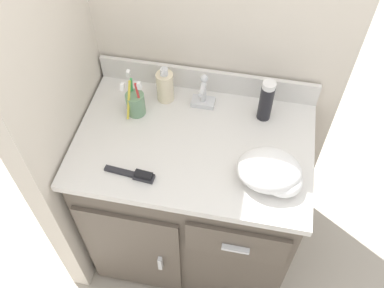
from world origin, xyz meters
TOP-DOWN VIEW (x-y plane):
  - ground_plane at (0.00, 0.00)m, footprint 6.00×6.00m
  - wall_back at (0.00, 0.34)m, footprint 1.05×0.08m
  - wall_left at (-0.48, 0.00)m, footprint 0.08×0.65m
  - vanity at (-0.00, -0.00)m, footprint 0.87×0.59m
  - backsplash at (0.00, 0.28)m, footprint 0.87×0.02m
  - sink_faucet at (0.00, 0.19)m, footprint 0.09×0.09m
  - toothbrush_cup at (-0.24, 0.10)m, footprint 0.07×0.10m
  - soap_dispenser at (-0.15, 0.19)m, footprint 0.07×0.07m
  - shaving_cream_can at (0.24, 0.17)m, footprint 0.05×0.05m
  - hairbrush at (-0.16, -0.19)m, footprint 0.18×0.04m
  - hand_towel at (0.29, -0.12)m, footprint 0.22×0.18m

SIDE VIEW (x-z plane):
  - ground_plane at x=0.00m, z-range 0.00..0.00m
  - vanity at x=0.00m, z-range 0.02..0.84m
  - hairbrush at x=-0.16m, z-range 0.82..0.85m
  - sink_faucet at x=0.00m, z-range 0.80..0.94m
  - backsplash at x=0.00m, z-range 0.82..0.92m
  - hand_towel at x=0.29m, z-range 0.82..0.93m
  - toothbrush_cup at x=-0.24m, z-range 0.78..0.97m
  - soap_dispenser at x=-0.15m, z-range 0.81..0.97m
  - shaving_cream_can at x=0.24m, z-range 0.82..1.00m
  - wall_back at x=0.00m, z-range 0.00..2.20m
  - wall_left at x=-0.48m, z-range 0.00..2.20m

